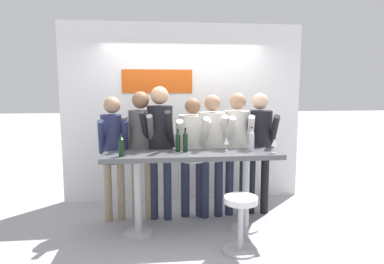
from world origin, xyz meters
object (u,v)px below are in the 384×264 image
(person_right, at_px, (237,141))
(wine_glass_1, at_px, (274,143))
(wine_bottle_3, at_px, (252,140))
(person_far_right, at_px, (259,140))
(wine_bottle_0, at_px, (121,146))
(wine_bottle_1, at_px, (185,141))
(bar_stool, at_px, (241,215))
(wine_glass_0, at_px, (226,141))
(person_center, at_px, (193,145))
(tasting_table, at_px, (193,167))
(wine_bottle_2, at_px, (178,141))
(person_far_left, at_px, (113,144))
(person_center_left, at_px, (160,137))
(person_left, at_px, (141,140))
(person_center_right, at_px, (212,142))

(person_right, bearing_deg, wine_glass_1, -51.09)
(wine_bottle_3, bearing_deg, person_right, 100.00)
(person_far_right, relative_size, wine_bottle_0, 6.56)
(wine_bottle_1, relative_size, wine_glass_1, 1.72)
(bar_stool, distance_m, wine_glass_0, 0.99)
(person_right, distance_m, wine_bottle_0, 1.65)
(person_right, xyz_separation_m, wine_bottle_1, (-0.77, -0.42, 0.07))
(person_far_right, bearing_deg, person_center, -171.92)
(tasting_table, height_order, wine_glass_1, wine_glass_1)
(wine_bottle_0, distance_m, wine_bottle_2, 0.71)
(person_far_right, distance_m, wine_bottle_3, 0.55)
(wine_bottle_1, height_order, wine_bottle_3, wine_bottle_3)
(bar_stool, relative_size, person_far_right, 0.36)
(person_far_left, relative_size, wine_glass_1, 9.62)
(person_center_left, bearing_deg, bar_stool, -38.42)
(person_left, distance_m, person_right, 1.33)
(wine_glass_0, bearing_deg, wine_bottle_3, -6.38)
(person_center_right, bearing_deg, wine_bottle_2, -152.37)
(wine_bottle_1, xyz_separation_m, wine_bottle_3, (0.84, -0.02, 0.00))
(wine_glass_0, bearing_deg, person_far_left, 164.93)
(person_center, bearing_deg, person_center_left, -168.30)
(person_center_left, bearing_deg, person_left, -179.24)
(bar_stool, distance_m, person_left, 1.70)
(bar_stool, xyz_separation_m, person_far_right, (0.54, 1.11, 0.66))
(person_far_left, relative_size, person_left, 0.96)
(person_center, bearing_deg, person_left, -175.05)
(person_far_left, relative_size, person_center_right, 0.99)
(person_center_right, relative_size, wine_bottle_1, 5.66)
(tasting_table, relative_size, person_center_right, 1.28)
(person_left, bearing_deg, tasting_table, -30.72)
(person_far_left, distance_m, person_center_right, 1.34)
(wine_bottle_0, xyz_separation_m, wine_bottle_1, (0.77, 0.19, 0.01))
(tasting_table, relative_size, wine_bottle_1, 7.24)
(person_center_right, xyz_separation_m, wine_bottle_1, (-0.41, -0.39, 0.09))
(person_right, xyz_separation_m, wine_glass_1, (0.31, -0.61, 0.06))
(person_left, bearing_deg, bar_stool, -37.26)
(tasting_table, distance_m, person_far_right, 1.16)
(person_center_right, xyz_separation_m, person_right, (0.36, 0.03, 0.02))
(person_right, bearing_deg, bar_stool, -89.27)
(person_center, xyz_separation_m, wine_bottle_2, (-0.23, -0.41, 0.12))
(person_center_left, xyz_separation_m, wine_bottle_3, (1.15, -0.40, 0.01))
(bar_stool, height_order, person_left, person_left)
(wine_bottle_3, height_order, wine_glass_1, wine_bottle_3)
(wine_bottle_0, bearing_deg, person_center_right, 25.95)
(person_left, relative_size, wine_bottle_2, 6.16)
(wine_bottle_0, height_order, wine_glass_1, wine_bottle_0)
(person_center_left, relative_size, wine_bottle_0, 6.92)
(person_left, distance_m, wine_bottle_1, 0.71)
(person_left, relative_size, person_center_right, 1.03)
(person_right, distance_m, wine_bottle_1, 0.88)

